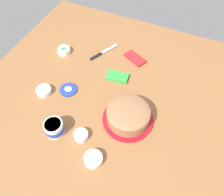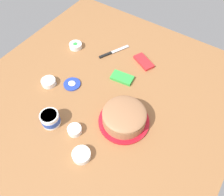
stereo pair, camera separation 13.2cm
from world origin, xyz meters
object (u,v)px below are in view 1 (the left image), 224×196
object	(u,v)px
candy_box_lower	(117,77)
sprinkle_bowl_green	(64,50)
frosting_tub_lid	(68,90)
candy_box_upper	(135,58)
spreading_knife	(101,53)
frosted_cake	(128,115)
frosting_tub	(54,128)
sprinkle_bowl_rainbow	(81,135)
sprinkle_bowl_yellow	(44,91)
sprinkle_bowl_orange	(93,159)

from	to	relation	value
candy_box_lower	sprinkle_bowl_green	bearing A→B (deg)	163.73
frosting_tub_lid	candy_box_upper	xyz separation A→B (m)	(0.28, 0.42, 0.00)
spreading_knife	sprinkle_bowl_green	xyz separation A→B (m)	(-0.25, -0.09, 0.01)
frosted_cake	spreading_knife	world-z (taller)	frosted_cake
frosting_tub	candy_box_upper	xyz separation A→B (m)	(0.20, 0.69, -0.03)
sprinkle_bowl_rainbow	candy_box_lower	xyz separation A→B (m)	(0.01, 0.46, -0.01)
candy_box_upper	frosting_tub_lid	bearing A→B (deg)	-97.99
sprinkle_bowl_yellow	candy_box_lower	distance (m)	0.46
frosted_cake	sprinkle_bowl_orange	world-z (taller)	frosted_cake
candy_box_upper	spreading_knife	bearing A→B (deg)	-143.47
frosted_cake	sprinkle_bowl_orange	xyz separation A→B (m)	(-0.07, -0.29, -0.03)
frosting_tub_lid	sprinkle_bowl_orange	size ratio (longest dim) A/B	1.12
sprinkle_bowl_rainbow	sprinkle_bowl_green	world-z (taller)	sprinkle_bowl_rainbow
sprinkle_bowl_green	candy_box_upper	bearing A→B (deg)	16.03
frosting_tub	sprinkle_bowl_rainbow	bearing A→B (deg)	11.12
sprinkle_bowl_orange	sprinkle_bowl_yellow	bearing A→B (deg)	150.89
candy_box_lower	sprinkle_bowl_orange	bearing A→B (deg)	-86.63
frosted_cake	candy_box_lower	size ratio (longest dim) A/B	2.05
sprinkle_bowl_orange	candy_box_lower	bearing A→B (deg)	101.10
frosting_tub	sprinkle_bowl_yellow	distance (m)	0.29
sprinkle_bowl_rainbow	sprinkle_bowl_green	xyz separation A→B (m)	(-0.43, 0.53, -0.00)
frosting_tub_lid	sprinkle_bowl_orange	distance (m)	0.48
frosted_cake	frosting_tub_lid	world-z (taller)	frosted_cake
frosting_tub	spreading_knife	bearing A→B (deg)	93.08
frosting_tub	spreading_knife	world-z (taller)	frosting_tub
sprinkle_bowl_yellow	candy_box_upper	distance (m)	0.64
frosted_cake	sprinkle_bowl_orange	distance (m)	0.30
frosting_tub	sprinkle_bowl_yellow	size ratio (longest dim) A/B	1.16
sprinkle_bowl_orange	candy_box_lower	xyz separation A→B (m)	(-0.11, 0.55, -0.01)
spreading_knife	sprinkle_bowl_rainbow	xyz separation A→B (m)	(0.18, -0.62, 0.01)
candy_box_lower	frosted_cake	bearing A→B (deg)	-63.60
sprinkle_bowl_yellow	frosted_cake	bearing A→B (deg)	3.12
frosted_cake	sprinkle_bowl_yellow	bearing A→B (deg)	-176.88
sprinkle_bowl_yellow	sprinkle_bowl_orange	xyz separation A→B (m)	(0.47, -0.26, 0.00)
candy_box_lower	candy_box_upper	xyz separation A→B (m)	(0.04, 0.20, -0.00)
candy_box_lower	candy_box_upper	size ratio (longest dim) A/B	0.92
sprinkle_bowl_orange	candy_box_upper	size ratio (longest dim) A/B	0.63
sprinkle_bowl_rainbow	sprinkle_bowl_yellow	size ratio (longest dim) A/B	0.85
sprinkle_bowl_rainbow	candy_box_upper	distance (m)	0.67
spreading_knife	sprinkle_bowl_orange	xyz separation A→B (m)	(0.30, -0.71, 0.01)
candy_box_lower	frosting_tub	bearing A→B (deg)	-115.10
frosted_cake	sprinkle_bowl_rainbow	world-z (taller)	frosted_cake
sprinkle_bowl_orange	candy_box_upper	world-z (taller)	sprinkle_bowl_orange
frosting_tub_lid	spreading_knife	world-z (taller)	frosting_tub_lid
sprinkle_bowl_rainbow	sprinkle_bowl_yellow	world-z (taller)	sprinkle_bowl_rainbow
spreading_knife	sprinkle_bowl_orange	size ratio (longest dim) A/B	2.34
sprinkle_bowl_orange	sprinkle_bowl_green	xyz separation A→B (m)	(-0.54, 0.62, -0.00)
frosting_tub	sprinkle_bowl_yellow	bearing A→B (deg)	136.05
frosted_cake	candy_box_upper	xyz separation A→B (m)	(-0.13, 0.47, -0.04)
frosting_tub_lid	spreading_knife	xyz separation A→B (m)	(0.05, 0.37, -0.00)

